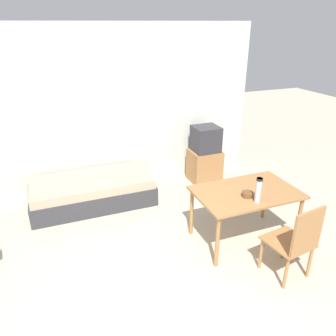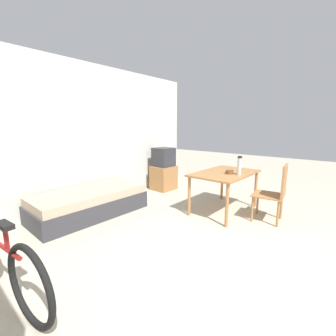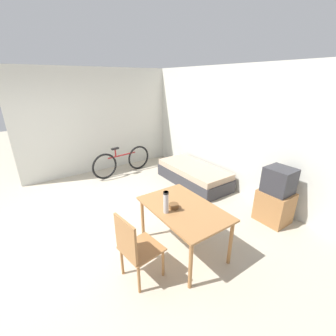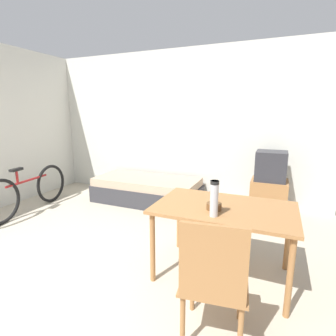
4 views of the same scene
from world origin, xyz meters
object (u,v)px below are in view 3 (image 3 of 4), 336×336
(daybed, at_px, (193,174))
(wooden_chair, at_px, (134,246))
(dining_table, at_px, (184,212))
(tv, at_px, (276,197))
(bicycle, at_px, (122,161))
(mate_bowl, at_px, (174,206))
(thermos_flask, at_px, (166,201))

(daybed, distance_m, wooden_chair, 3.11)
(dining_table, bearing_deg, tv, 79.07)
(daybed, xyz_separation_m, tv, (2.05, 0.12, 0.26))
(bicycle, relative_size, mate_bowl, 12.52)
(bicycle, bearing_deg, mate_bowl, -10.69)
(bicycle, relative_size, thermos_flask, 5.42)
(tv, relative_size, thermos_flask, 3.26)
(wooden_chair, relative_size, thermos_flask, 3.01)
(wooden_chair, xyz_separation_m, bicycle, (-3.34, 1.32, -0.18))
(tv, height_order, dining_table, tv)
(dining_table, distance_m, bicycle, 3.29)
(thermos_flask, relative_size, mate_bowl, 2.31)
(bicycle, bearing_deg, thermos_flask, -13.23)
(thermos_flask, bearing_deg, dining_table, 81.81)
(wooden_chair, height_order, bicycle, wooden_chair)
(daybed, xyz_separation_m, thermos_flask, (1.66, -1.95, 0.68))
(wooden_chair, relative_size, bicycle, 0.55)
(dining_table, xyz_separation_m, bicycle, (-3.24, 0.48, -0.30))
(tv, relative_size, dining_table, 0.79)
(mate_bowl, bearing_deg, dining_table, 58.81)
(bicycle, height_order, mate_bowl, mate_bowl)
(daybed, distance_m, tv, 2.07)
(dining_table, bearing_deg, bicycle, 171.63)
(tv, xyz_separation_m, mate_bowl, (-0.42, -1.91, 0.28))
(daybed, bearing_deg, dining_table, -44.43)
(daybed, relative_size, tv, 1.85)
(bicycle, xyz_separation_m, thermos_flask, (3.20, -0.75, 0.55))
(tv, bearing_deg, wooden_chair, -95.29)
(daybed, height_order, mate_bowl, mate_bowl)
(dining_table, distance_m, wooden_chair, 0.85)
(dining_table, xyz_separation_m, wooden_chair, (0.10, -0.84, -0.12))
(bicycle, bearing_deg, wooden_chair, -21.50)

